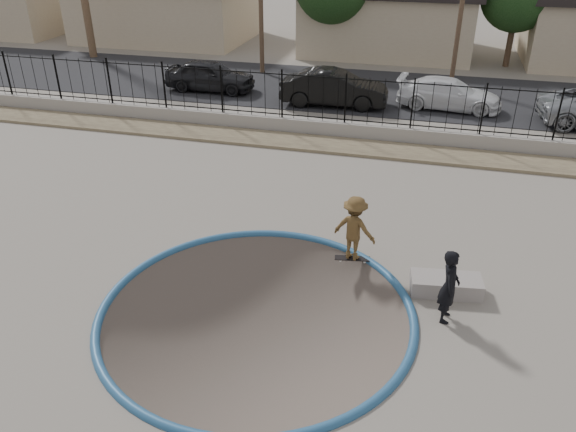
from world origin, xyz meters
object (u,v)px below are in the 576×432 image
at_px(car_a, 210,75).
at_px(car_c, 449,94).
at_px(car_b, 334,88).
at_px(videographer, 449,286).
at_px(skateboard, 352,258).
at_px(skater, 354,232).
at_px(concrete_ledge, 446,285).

distance_m(car_a, car_c, 11.29).
relative_size(car_a, car_b, 0.91).
xyz_separation_m(videographer, car_c, (-0.13, 15.16, -0.16)).
bearing_deg(car_a, videographer, -142.45).
height_order(skateboard, car_c, car_c).
height_order(skater, car_b, skater).
bearing_deg(videographer, car_a, 38.57).
xyz_separation_m(concrete_ledge, car_c, (-0.13, 14.18, 0.49)).
bearing_deg(car_c, concrete_ledge, -174.71).
bearing_deg(car_c, skater, 175.63).
bearing_deg(car_b, videographer, -162.98).
distance_m(skateboard, videographer, 2.99).
distance_m(videographer, car_a, 18.98).
xyz_separation_m(car_a, car_b, (6.29, -0.83, 0.04)).
distance_m(skateboard, concrete_ledge, 2.42).
xyz_separation_m(skater, skateboard, (0.00, 0.00, -0.78)).
distance_m(skater, car_b, 12.88).
height_order(skateboard, car_a, car_a).
bearing_deg(skater, car_c, -83.43).
relative_size(skateboard, car_c, 0.20).
relative_size(skateboard, concrete_ledge, 0.58).
bearing_deg(car_a, car_b, -96.98).
xyz_separation_m(skateboard, car_a, (-9.13, 13.40, 0.71)).
distance_m(concrete_ledge, car_b, 14.31).
xyz_separation_m(skater, concrete_ledge, (2.28, -0.78, -0.64)).
xyz_separation_m(videographer, car_b, (-5.12, 14.33, -0.03)).
bearing_deg(car_a, car_c, -89.43).
relative_size(concrete_ledge, car_a, 0.37).
relative_size(videographer, car_b, 0.36).
bearing_deg(skater, car_b, -61.55).
xyz_separation_m(car_a, car_c, (11.29, 0.00, -0.08)).
bearing_deg(car_b, skater, -169.92).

